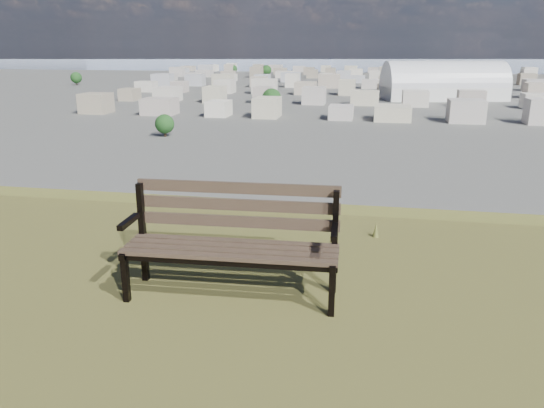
# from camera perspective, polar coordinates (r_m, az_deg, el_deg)

# --- Properties ---
(park_bench) EXTENTS (1.95, 0.70, 1.00)m
(park_bench) POSITION_cam_1_polar(r_m,az_deg,el_deg) (4.84, -4.22, -3.33)
(park_bench) COLOR #493C2A
(park_bench) RESTS_ON hilltop_mesa
(arena) EXTENTS (64.17, 38.79, 25.28)m
(arena) POSITION_cam_1_polar(r_m,az_deg,el_deg) (290.25, 17.91, 11.83)
(arena) COLOR silver
(arena) RESTS_ON ground
(city_blocks) EXTENTS (395.00, 361.00, 7.00)m
(city_blocks) POSITION_cam_1_polar(r_m,az_deg,el_deg) (398.09, 10.63, 13.12)
(city_blocks) COLOR silver
(city_blocks) RESTS_ON ground
(city_trees) EXTENTS (406.52, 387.20, 9.98)m
(city_trees) POSITION_cam_1_polar(r_m,az_deg,el_deg) (323.98, 5.73, 12.77)
(city_trees) COLOR #2E2117
(city_trees) RESTS_ON ground
(bay_water) EXTENTS (2400.00, 700.00, 0.12)m
(bay_water) POSITION_cam_1_polar(r_m,az_deg,el_deg) (903.35, 10.91, 14.80)
(bay_water) COLOR #838FA7
(bay_water) RESTS_ON ground
(far_hills) EXTENTS (2050.00, 340.00, 60.00)m
(far_hills) POSITION_cam_1_polar(r_m,az_deg,el_deg) (1407.28, 8.48, 16.57)
(far_hills) COLOR #8995AB
(far_hills) RESTS_ON ground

